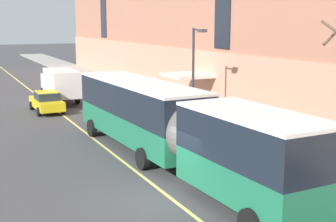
# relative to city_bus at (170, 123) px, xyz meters

# --- Properties ---
(ground_plane) EXTENTS (260.00, 260.00, 0.00)m
(ground_plane) POSITION_rel_city_bus_xyz_m (-1.95, -3.49, -2.08)
(ground_plane) COLOR #424244
(sidewalk) EXTENTS (4.45, 160.00, 0.15)m
(sidewalk) POSITION_rel_city_bus_xyz_m (6.89, -0.49, -2.00)
(sidewalk) COLOR #9E9B93
(sidewalk) RESTS_ON ground
(city_bus) EXTENTS (3.55, 18.06, 3.58)m
(city_bus) POSITION_rel_city_bus_xyz_m (0.00, 0.00, 0.00)
(city_bus) COLOR #1E704C
(city_bus) RESTS_ON ground
(parked_car_navy_1) EXTENTS (2.09, 4.40, 1.56)m
(parked_car_navy_1) POSITION_rel_city_bus_xyz_m (3.37, 12.62, -1.30)
(parked_car_navy_1) COLOR navy
(parked_car_navy_1) RESTS_ON ground
(parked_car_white_2) EXTENTS (2.01, 4.28, 1.56)m
(parked_car_white_2) POSITION_rel_city_bus_xyz_m (3.53, 26.21, -1.30)
(parked_car_white_2) COLOR silver
(parked_car_white_2) RESTS_ON ground
(parked_car_white_3) EXTENTS (2.11, 4.70, 1.56)m
(parked_car_white_3) POSITION_rel_city_bus_xyz_m (3.38, 6.05, -1.29)
(parked_car_white_3) COLOR silver
(parked_car_white_3) RESTS_ON ground
(parked_car_green_4) EXTENTS (1.99, 4.82, 1.56)m
(parked_car_green_4) POSITION_rel_city_bus_xyz_m (3.54, 18.77, -1.29)
(parked_car_green_4) COLOR #23603D
(parked_car_green_4) RESTS_ON ground
(box_truck) EXTENTS (2.54, 7.35, 2.72)m
(box_truck) POSITION_rel_city_bus_xyz_m (-0.50, 19.96, -0.48)
(box_truck) COLOR silver
(box_truck) RESTS_ON ground
(taxi_cab) EXTENTS (1.98, 4.51, 1.56)m
(taxi_cab) POSITION_rel_city_bus_xyz_m (-2.47, 15.90, -1.30)
(taxi_cab) COLOR yellow
(taxi_cab) RESTS_ON ground
(street_lamp) EXTENTS (0.36, 1.48, 6.04)m
(street_lamp) POSITION_rel_city_bus_xyz_m (5.26, 7.31, 1.84)
(street_lamp) COLOR #2D2D30
(street_lamp) RESTS_ON sidewalk
(lane_centerline) EXTENTS (0.16, 140.00, 0.01)m
(lane_centerline) POSITION_rel_city_bus_xyz_m (-1.70, -0.49, -2.07)
(lane_centerline) COLOR #E0D66B
(lane_centerline) RESTS_ON ground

